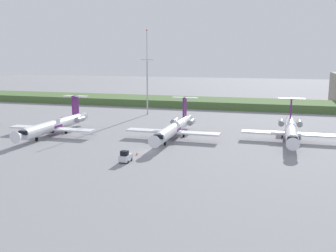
{
  "coord_description": "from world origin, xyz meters",
  "views": [
    {
      "loc": [
        25.66,
        -73.98,
        19.77
      ],
      "look_at": [
        0.0,
        13.83,
        3.0
      ],
      "focal_mm": 40.93,
      "sensor_mm": 36.0,
      "label": 1
    }
  ],
  "objects": [
    {
      "name": "antenna_mast",
      "position": [
        -17.64,
        49.06,
        11.71
      ],
      "size": [
        4.4,
        0.5,
        28.42
      ],
      "color": "#B2B2B7",
      "rests_on": "ground"
    },
    {
      "name": "safety_cone_front_marker",
      "position": [
        -1.51,
        -3.48,
        0.28
      ],
      "size": [
        0.44,
        0.44,
        0.55
      ],
      "primitive_type": "cone",
      "color": "orange",
      "rests_on": "ground"
    },
    {
      "name": "regional_jet_fourth",
      "position": [
        28.72,
        19.92,
        2.54
      ],
      "size": [
        22.81,
        31.0,
        9.0
      ],
      "color": "white",
      "rests_on": "ground"
    },
    {
      "name": "baggage_tug",
      "position": [
        -1.68,
        -9.06,
        1.0
      ],
      "size": [
        1.72,
        3.2,
        2.3
      ],
      "color": "silver",
      "rests_on": "ground"
    },
    {
      "name": "regional_jet_second",
      "position": [
        -28.8,
        9.89,
        2.54
      ],
      "size": [
        22.81,
        31.0,
        9.0
      ],
      "color": "white",
      "rests_on": "ground"
    },
    {
      "name": "regional_jet_third",
      "position": [
        1.49,
        14.26,
        2.54
      ],
      "size": [
        22.81,
        31.0,
        9.0
      ],
      "color": "white",
      "rests_on": "ground"
    },
    {
      "name": "grass_berm",
      "position": [
        0.0,
        75.88,
        1.42
      ],
      "size": [
        320.0,
        20.0,
        2.84
      ],
      "primitive_type": "cube",
      "color": "#4C6B38",
      "rests_on": "ground"
    },
    {
      "name": "ground_plane",
      "position": [
        0.0,
        30.0,
        0.0
      ],
      "size": [
        500.0,
        500.0,
        0.0
      ],
      "primitive_type": "plane",
      "color": "gray"
    }
  ]
}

